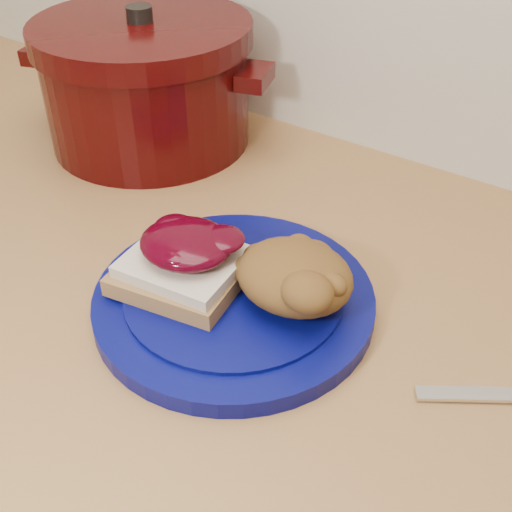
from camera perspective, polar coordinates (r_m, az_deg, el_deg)
The scene contains 5 objects.
plate at distance 0.57m, azimuth -1.97°, elevation -3.95°, with size 0.25×0.25×0.02m, color #050852.
sandwich at distance 0.56m, azimuth -6.45°, elevation -0.35°, with size 0.12×0.11×0.05m.
stuffing_mound at distance 0.54m, azimuth 3.45°, elevation -1.82°, with size 0.10×0.09×0.05m, color brown.
dutch_oven at distance 0.83m, azimuth -9.69°, elevation 14.96°, with size 0.33×0.33×0.17m.
pepper_grinder at distance 0.90m, azimuth -10.18°, elevation 15.67°, with size 0.06×0.06×0.12m.
Camera 1 is at (0.21, 1.12, 1.29)m, focal length 45.00 mm.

